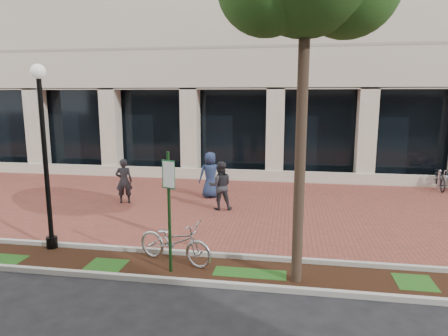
% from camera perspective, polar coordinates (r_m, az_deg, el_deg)
% --- Properties ---
extents(ground, '(120.00, 120.00, 0.00)m').
position_cam_1_polar(ground, '(14.32, -1.71, -5.43)').
color(ground, black).
rests_on(ground, ground).
extents(brick_plaza, '(40.00, 9.00, 0.01)m').
position_cam_1_polar(brick_plaza, '(14.32, -1.71, -5.41)').
color(brick_plaza, brown).
rests_on(brick_plaza, ground).
extents(planting_strip, '(40.00, 1.50, 0.01)m').
position_cam_1_polar(planting_strip, '(9.52, -7.99, -13.85)').
color(planting_strip, black).
rests_on(planting_strip, ground).
extents(curb_plaza_side, '(40.00, 0.12, 0.12)m').
position_cam_1_polar(curb_plaza_side, '(10.16, -6.71, -11.88)').
color(curb_plaza_side, '#A9A89F').
rests_on(curb_plaza_side, ground).
extents(curb_street_side, '(40.00, 0.12, 0.12)m').
position_cam_1_polar(curb_street_side, '(8.85, -9.49, -15.44)').
color(curb_street_side, '#A9A89F').
rests_on(curb_street_side, ground).
extents(parking_sign, '(0.34, 0.07, 2.72)m').
position_cam_1_polar(parking_sign, '(8.72, -7.90, -4.27)').
color(parking_sign, '#153C18').
rests_on(parking_sign, ground).
extents(lamppost, '(0.36, 0.36, 4.63)m').
position_cam_1_polar(lamppost, '(10.82, -24.28, 2.62)').
color(lamppost, black).
rests_on(lamppost, ground).
extents(locked_bicycle, '(2.11, 1.30, 1.05)m').
position_cam_1_polar(locked_bicycle, '(9.56, -7.05, -10.36)').
color(locked_bicycle, '#B6B6BB').
rests_on(locked_bicycle, ground).
extents(pedestrian_left, '(0.68, 0.54, 1.64)m').
position_cam_1_polar(pedestrian_left, '(14.97, -14.10, -1.81)').
color(pedestrian_left, '#252529').
rests_on(pedestrian_left, ground).
extents(pedestrian_mid, '(0.93, 0.80, 1.68)m').
position_cam_1_polar(pedestrian_mid, '(13.69, -0.52, -2.54)').
color(pedestrian_mid, '#29292E').
rests_on(pedestrian_mid, ground).
extents(pedestrian_right, '(1.02, 0.87, 1.78)m').
position_cam_1_polar(pedestrian_right, '(15.30, -1.96, -0.98)').
color(pedestrian_right, '#1E2B4C').
rests_on(pedestrian_right, ground).
extents(bollard, '(0.12, 0.12, 0.85)m').
position_cam_1_polar(bollard, '(18.90, 28.37, -1.45)').
color(bollard, silver).
rests_on(bollard, ground).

